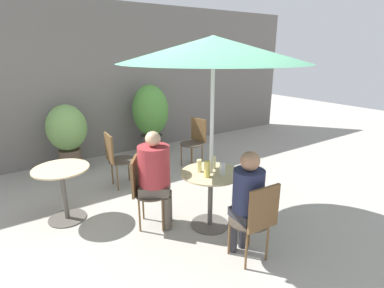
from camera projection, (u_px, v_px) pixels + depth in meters
ground_plane at (191, 228)px, 3.68m from camera, size 20.00×20.00×0.00m
storefront_wall at (97, 82)px, 5.83m from camera, size 10.00×0.06×3.00m
cafe_table_near at (210, 188)px, 3.62m from camera, size 0.72×0.72×0.71m
cafe_table_far at (63, 184)px, 3.76m from camera, size 0.68×0.68×0.71m
bistro_chair_0 at (143, 186)px, 3.61m from camera, size 0.49×0.48×0.89m
bistro_chair_1 at (256, 217)px, 2.94m from camera, size 0.43×0.43×0.89m
bistro_chair_2 at (195, 138)px, 5.59m from camera, size 0.46×0.44×0.89m
bistro_chair_3 at (116, 156)px, 4.65m from camera, size 0.43×0.43×0.89m
seated_person_0 at (156, 172)px, 3.55m from camera, size 0.48×0.47×1.22m
seated_person_1 at (247, 195)px, 3.02m from camera, size 0.31×0.33×1.17m
beer_glass_0 at (222, 168)px, 3.48m from camera, size 0.07×0.07×0.15m
beer_glass_1 at (213, 162)px, 3.66m from camera, size 0.07×0.07×0.16m
beer_glass_2 at (199, 166)px, 3.56m from camera, size 0.06×0.06×0.15m
beer_glass_3 at (207, 169)px, 3.40m from camera, size 0.07×0.07×0.19m
potted_plant_0 at (67, 132)px, 5.25m from camera, size 0.68×0.68×1.21m
potted_plant_1 at (151, 115)px, 6.07m from camera, size 0.73×0.73×1.46m
umbrella at (213, 50)px, 3.14m from camera, size 2.05×2.05×2.25m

